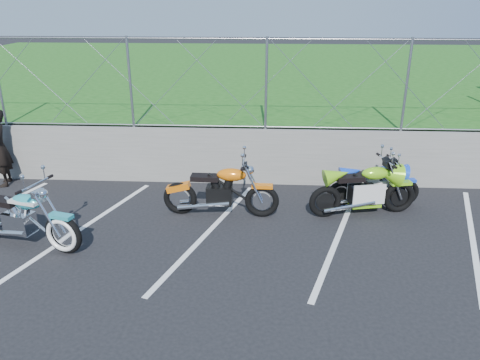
# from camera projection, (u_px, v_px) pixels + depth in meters

# --- Properties ---
(ground) EXTENTS (90.00, 90.00, 0.00)m
(ground) POSITION_uv_depth(u_px,v_px,m) (202.00, 259.00, 7.80)
(ground) COLOR black
(ground) RESTS_ON ground
(retaining_wall) EXTENTS (30.00, 0.22, 1.30)m
(retaining_wall) POSITION_uv_depth(u_px,v_px,m) (222.00, 155.00, 10.81)
(retaining_wall) COLOR slate
(retaining_wall) RESTS_ON ground
(grass_field) EXTENTS (30.00, 20.00, 1.30)m
(grass_field) POSITION_uv_depth(u_px,v_px,m) (243.00, 82.00, 20.10)
(grass_field) COLOR #1B5015
(grass_field) RESTS_ON ground
(chain_link_fence) EXTENTS (28.00, 0.03, 2.00)m
(chain_link_fence) POSITION_uv_depth(u_px,v_px,m) (220.00, 84.00, 10.21)
(chain_link_fence) COLOR gray
(chain_link_fence) RESTS_ON retaining_wall
(parking_lines) EXTENTS (18.29, 4.31, 0.01)m
(parking_lines) POSITION_uv_depth(u_px,v_px,m) (274.00, 232.00, 8.66)
(parking_lines) COLOR silver
(parking_lines) RESTS_ON ground
(cruiser_turquoise) EXTENTS (2.41, 0.88, 1.22)m
(cruiser_turquoise) POSITION_uv_depth(u_px,v_px,m) (21.00, 220.00, 8.06)
(cruiser_turquoise) COLOR black
(cruiser_turquoise) RESTS_ON ground
(naked_orange) EXTENTS (2.31, 0.78, 1.15)m
(naked_orange) POSITION_uv_depth(u_px,v_px,m) (222.00, 192.00, 9.18)
(naked_orange) COLOR black
(naked_orange) RESTS_ON ground
(sportbike_green) EXTENTS (2.17, 0.77, 1.14)m
(sportbike_green) POSITION_uv_depth(u_px,v_px,m) (365.00, 192.00, 9.22)
(sportbike_green) COLOR black
(sportbike_green) RESTS_ON ground
(sportbike_blue) EXTENTS (1.93, 0.69, 1.00)m
(sportbike_blue) POSITION_uv_depth(u_px,v_px,m) (375.00, 187.00, 9.61)
(sportbike_blue) COLOR black
(sportbike_blue) RESTS_ON ground
(person_standing) EXTENTS (0.61, 0.75, 1.77)m
(person_standing) POSITION_uv_depth(u_px,v_px,m) (0.00, 148.00, 10.56)
(person_standing) COLOR black
(person_standing) RESTS_ON ground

